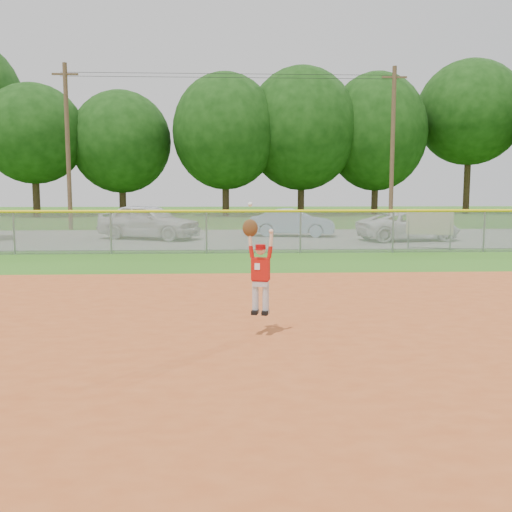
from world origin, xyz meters
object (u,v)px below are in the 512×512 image
Objects in this scene: car_white_b at (409,226)px; ballplayer at (259,268)px; car_white_a at (149,221)px; sponsor_sign at (430,223)px; car_blue at (293,223)px.

ballplayer is (-7.35, -15.73, 0.46)m from car_white_b.
car_white_a reaches higher than sponsor_sign.
car_white_b is at bearing -72.06° from car_white_a.
car_blue is at bearing -55.85° from car_white_a.
car_white_a is 2.69× the size of ballplayer.
sponsor_sign is (4.49, -5.81, 0.32)m from car_blue.
car_blue is 0.89× the size of car_white_b.
ballplayer reaches higher than car_blue.
ballplayer is at bearing 146.15° from car_white_b.
sponsor_sign is at bearing -130.09° from car_blue.
sponsor_sign is (11.11, -4.65, 0.17)m from car_white_a.
car_white_a is 6.71m from car_blue.
car_blue is 5.36m from car_white_b.
ballplayer is at bearing -142.35° from car_white_a.
car_white_b is (4.79, -2.41, -0.03)m from car_blue.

